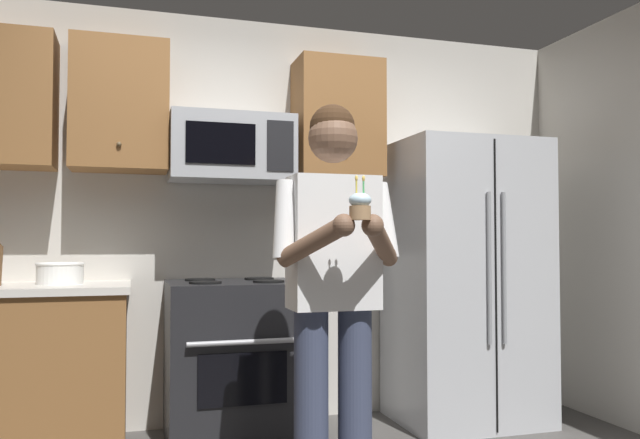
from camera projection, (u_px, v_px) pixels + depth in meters
name	position (u px, v px, depth m)	size (l,w,h in m)	color
wall_back	(247.00, 219.00, 4.13)	(4.40, 0.10, 2.60)	beige
oven_range	(233.00, 360.00, 3.68)	(0.76, 0.70, 0.93)	black
microwave	(231.00, 149.00, 3.84)	(0.74, 0.41, 0.40)	#9EA0A5
refrigerator	(465.00, 281.00, 4.09)	(0.90, 0.75, 1.80)	#B7BABF
cabinet_row_upper	(133.00, 107.00, 3.73)	(2.78, 0.36, 0.76)	brown
bowl_large_white	(60.00, 273.00, 3.47)	(0.26, 0.26, 0.12)	white
person	(334.00, 278.00, 2.75)	(0.60, 0.48, 1.76)	#383F59
cupcake	(360.00, 206.00, 2.44)	(0.09, 0.09, 0.17)	#A87F56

